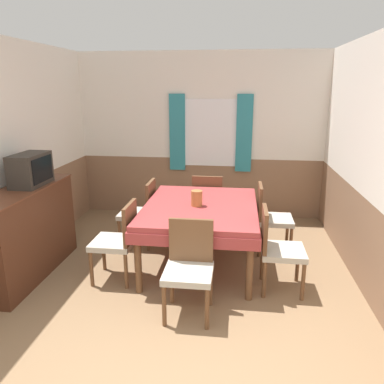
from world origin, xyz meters
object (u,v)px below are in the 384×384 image
at_px(dining_table, 201,213).
at_px(chair_head_window, 208,201).
at_px(chair_left_near, 119,238).
at_px(sideboard, 26,232).
at_px(vase, 197,198).
at_px(chair_right_near, 277,246).
at_px(tv, 31,170).
at_px(chair_head_near, 189,265).
at_px(chair_left_far, 141,210).
at_px(chair_right_far, 270,216).

xyz_separation_m(dining_table, chair_head_window, (-0.00, 1.00, -0.16)).
height_order(chair_left_near, sideboard, sideboard).
height_order(dining_table, vase, vase).
bearing_deg(chair_right_near, tv, -93.35).
bearing_deg(tv, chair_right_near, -3.35).
height_order(chair_head_near, sideboard, sideboard).
xyz_separation_m(sideboard, tv, (0.04, 0.17, 0.67)).
distance_m(chair_head_window, chair_left_near, 1.70).
xyz_separation_m(chair_left_far, chair_head_near, (0.84, -1.48, 0.00)).
distance_m(chair_right_far, chair_head_near, 1.70).
distance_m(chair_head_window, chair_head_near, 2.00).
bearing_deg(tv, chair_left_far, 38.20).
bearing_deg(sideboard, chair_head_window, 38.22).
bearing_deg(sideboard, chair_head_near, -14.95).
bearing_deg(vase, chair_left_near, -151.07).
distance_m(chair_head_near, vase, 1.03).
distance_m(chair_left_far, sideboard, 1.44).
bearing_deg(chair_head_window, chair_left_near, -119.49).
relative_size(dining_table, chair_left_near, 1.86).
xyz_separation_m(dining_table, chair_left_far, (-0.84, 0.48, -0.16)).
xyz_separation_m(dining_table, tv, (-1.86, -0.32, 0.54)).
distance_m(dining_table, chair_head_window, 1.01).
height_order(chair_right_far, sideboard, sideboard).
bearing_deg(chair_left_near, sideboard, 90.74).
distance_m(chair_left_far, chair_right_near, 1.93).
relative_size(chair_right_far, tv, 1.75).
xyz_separation_m(chair_right_far, tv, (-2.70, -0.80, 0.70)).
relative_size(chair_head_window, chair_right_near, 1.00).
xyz_separation_m(dining_table, sideboard, (-1.90, -0.49, -0.14)).
bearing_deg(chair_left_far, vase, -123.18).
bearing_deg(chair_head_near, vase, -87.53).
relative_size(chair_left_far, chair_right_near, 1.00).
bearing_deg(chair_head_near, chair_head_window, -90.00).
bearing_deg(chair_left_near, chair_head_near, -121.86).
relative_size(chair_right_near, tv, 1.75).
relative_size(dining_table, sideboard, 1.08).
height_order(sideboard, tv, tv).
bearing_deg(vase, sideboard, -166.27).
bearing_deg(vase, chair_left_far, 146.82).
bearing_deg(chair_left_near, vase, -61.07).
bearing_deg(chair_head_window, tv, -144.54).
height_order(chair_head_near, vase, vase).
relative_size(chair_right_far, chair_left_near, 1.00).
bearing_deg(tv, chair_head_near, -20.06).
height_order(chair_right_far, chair_left_far, same).
height_order(dining_table, chair_left_far, chair_left_far).
bearing_deg(chair_head_near, chair_left_near, -31.86).
bearing_deg(chair_right_near, sideboard, -89.71).
distance_m(sideboard, vase, 1.94).
bearing_deg(tv, sideboard, -103.21).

